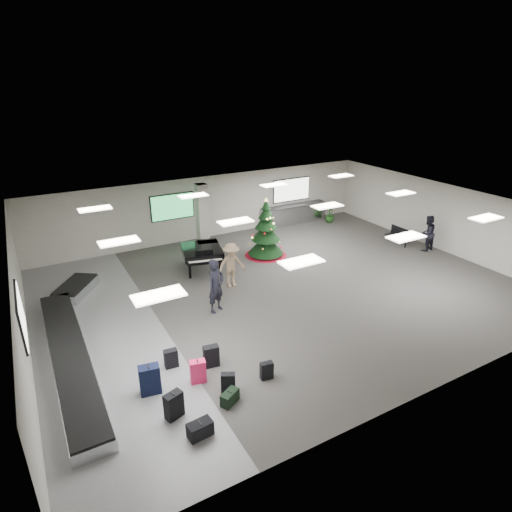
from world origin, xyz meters
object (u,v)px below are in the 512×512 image
bench (399,235)px  christmas_tree (266,236)px  pink_suitcase (198,371)px  potted_plant_left (263,228)px  grand_piano (202,252)px  traveler_a (216,286)px  traveler_bench (427,233)px  baggage_carousel (71,340)px  service_counter (294,214)px  potted_plant_right (330,215)px  traveler_b (231,265)px

bench → christmas_tree: bearing=163.0°
christmas_tree → bench: (6.57, -2.02, -0.49)m
pink_suitcase → potted_plant_left: potted_plant_left is taller
grand_piano → traveler_a: 3.61m
traveler_a → traveler_bench: 11.24m
bench → traveler_a: bearing=-171.5°
baggage_carousel → service_counter: size_ratio=2.40×
potted_plant_left → potted_plant_right: bearing=-0.1°
traveler_bench → potted_plant_left: traveler_bench is taller
pink_suitcase → bench: 13.71m
potted_plant_left → traveler_a: bearing=-131.7°
pink_suitcase → grand_piano: bearing=79.0°
baggage_carousel → service_counter: bearing=27.7°
grand_piano → traveler_a: size_ratio=1.21×
traveler_a → potted_plant_right: (9.88, 6.07, -0.54)m
pink_suitcase → traveler_b: 5.91m
traveler_b → bench: bearing=0.8°
traveler_b → baggage_carousel: bearing=-168.2°
baggage_carousel → christmas_tree: size_ratio=3.45×
traveler_b → traveler_bench: (9.90, -1.12, -0.05)m
christmas_tree → potted_plant_left: bearing=63.1°
traveler_b → service_counter: bearing=39.5°
pink_suitcase → traveler_b: (3.40, 4.80, 0.58)m
pink_suitcase → traveler_bench: traveler_bench is taller
traveler_a → potted_plant_left: (5.41, 6.07, -0.59)m
pink_suitcase → traveler_b: size_ratio=0.38×
potted_plant_right → traveler_b: bearing=-151.8°
potted_plant_left → bench: bearing=-40.1°
pink_suitcase → traveler_b: bearing=67.3°
service_counter → traveler_bench: (3.27, -6.56, 0.33)m
baggage_carousel → pink_suitcase: pink_suitcase is taller
baggage_carousel → potted_plant_left: size_ratio=12.05×
baggage_carousel → service_counter: (12.84, 6.73, 0.33)m
grand_piano → traveler_b: size_ratio=1.31×
pink_suitcase → traveler_a: (2.06, 3.32, 0.65)m
potted_plant_right → service_counter: bearing=156.1°
grand_piano → bench: size_ratio=1.81×
service_counter → christmas_tree: size_ratio=1.44×
grand_piano → bench: (9.82, -1.89, -0.38)m
grand_piano → potted_plant_left: bearing=43.8°
baggage_carousel → potted_plant_left: bearing=29.7°
service_counter → traveler_b: size_ratio=2.20×
service_counter → potted_plant_right: bearing=-23.9°
grand_piano → potted_plant_right: size_ratio=2.63×
bench → traveler_b: size_ratio=0.72×
baggage_carousel → potted_plant_left: potted_plant_left is taller
pink_suitcase → grand_piano: size_ratio=0.29×
traveler_a → traveler_bench: traveler_a is taller
christmas_tree → traveler_b: (-2.83, -2.13, -0.04)m
traveler_a → potted_plant_right: traveler_a is taller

